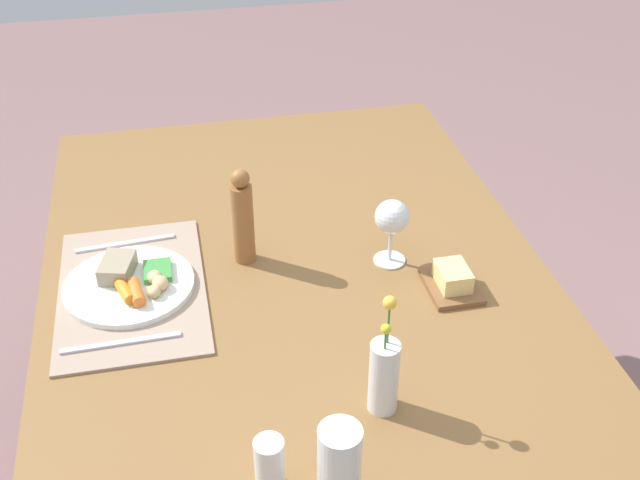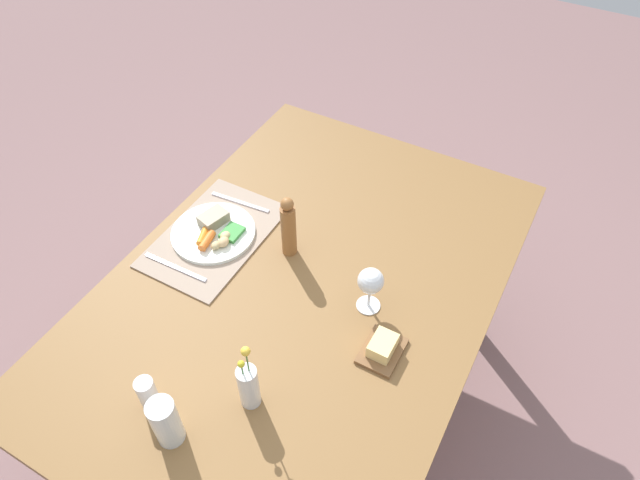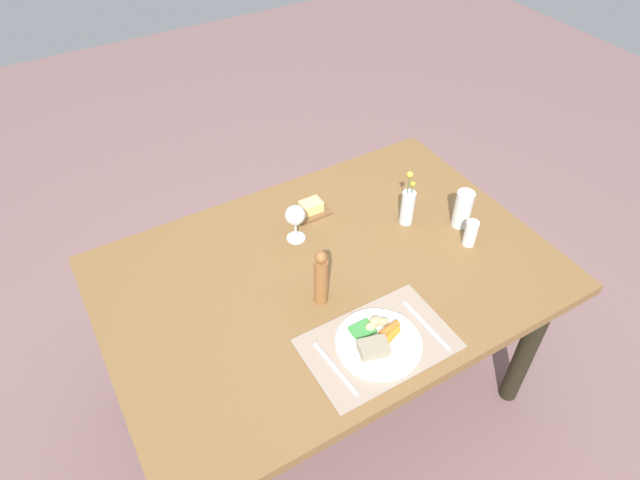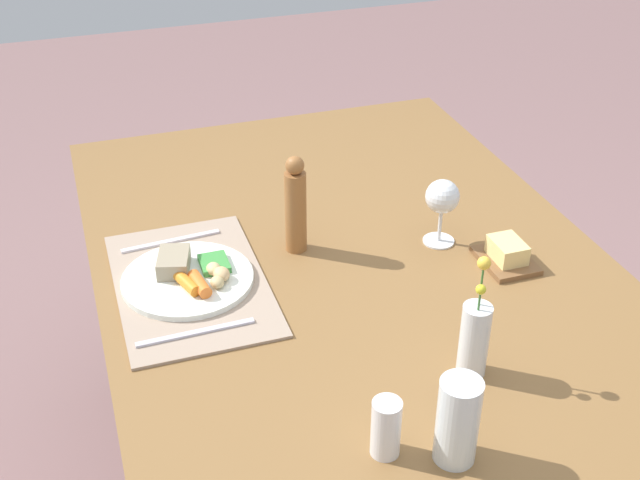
{
  "view_description": "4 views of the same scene",
  "coord_description": "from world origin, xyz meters",
  "px_view_note": "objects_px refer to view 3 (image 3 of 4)",
  "views": [
    {
      "loc": [
        1.26,
        -0.22,
        1.72
      ],
      "look_at": [
        -0.09,
        0.07,
        0.77
      ],
      "focal_mm": 43.88,
      "sensor_mm": 36.0,
      "label": 1
    },
    {
      "loc": [
        0.88,
        0.54,
        2.04
      ],
      "look_at": [
        -0.09,
        0.01,
        0.85
      ],
      "focal_mm": 31.87,
      "sensor_mm": 36.0,
      "label": 2
    },
    {
      "loc": [
        -0.68,
        -1.1,
        2.11
      ],
      "look_at": [
        0.02,
        0.09,
        0.8
      ],
      "focal_mm": 30.83,
      "sensor_mm": 36.0,
      "label": 3
    },
    {
      "loc": [
        1.33,
        -0.51,
        1.69
      ],
      "look_at": [
        -0.06,
        -0.05,
        0.77
      ],
      "focal_mm": 46.27,
      "sensor_mm": 36.0,
      "label": 4
    }
  ],
  "objects_px": {
    "butter_dish": "(311,209)",
    "water_tumbler": "(462,211)",
    "fork": "(335,368)",
    "pepper_mill": "(321,278)",
    "dining_table": "(329,289)",
    "flower_vase": "(408,206)",
    "wine_glass": "(295,216)",
    "knife": "(426,325)",
    "dinner_plate": "(378,341)",
    "salt_shaker": "(471,233)"
  },
  "relations": [
    {
      "from": "dinner_plate",
      "to": "salt_shaker",
      "type": "relative_size",
      "value": 2.6
    },
    {
      "from": "wine_glass",
      "to": "knife",
      "type": "bearing_deg",
      "value": -74.48
    },
    {
      "from": "dining_table",
      "to": "butter_dish",
      "type": "height_order",
      "value": "butter_dish"
    },
    {
      "from": "dining_table",
      "to": "fork",
      "type": "distance_m",
      "value": 0.41
    },
    {
      "from": "wine_glass",
      "to": "pepper_mill",
      "type": "bearing_deg",
      "value": -103.17
    },
    {
      "from": "butter_dish",
      "to": "pepper_mill",
      "type": "bearing_deg",
      "value": -115.54
    },
    {
      "from": "dinner_plate",
      "to": "pepper_mill",
      "type": "distance_m",
      "value": 0.26
    },
    {
      "from": "dining_table",
      "to": "flower_vase",
      "type": "distance_m",
      "value": 0.42
    },
    {
      "from": "dinner_plate",
      "to": "butter_dish",
      "type": "xyz_separation_m",
      "value": [
        0.13,
        0.64,
        0.0
      ]
    },
    {
      "from": "dining_table",
      "to": "flower_vase",
      "type": "bearing_deg",
      "value": 11.02
    },
    {
      "from": "fork",
      "to": "dining_table",
      "type": "bearing_deg",
      "value": 56.99
    },
    {
      "from": "knife",
      "to": "flower_vase",
      "type": "distance_m",
      "value": 0.5
    },
    {
      "from": "flower_vase",
      "to": "water_tumbler",
      "type": "distance_m",
      "value": 0.2
    },
    {
      "from": "fork",
      "to": "pepper_mill",
      "type": "distance_m",
      "value": 0.29
    },
    {
      "from": "fork",
      "to": "wine_glass",
      "type": "relative_size",
      "value": 1.44
    },
    {
      "from": "dining_table",
      "to": "pepper_mill",
      "type": "height_order",
      "value": "pepper_mill"
    },
    {
      "from": "butter_dish",
      "to": "dinner_plate",
      "type": "bearing_deg",
      "value": -101.75
    },
    {
      "from": "fork",
      "to": "pepper_mill",
      "type": "bearing_deg",
      "value": 63.79
    },
    {
      "from": "dinner_plate",
      "to": "butter_dish",
      "type": "distance_m",
      "value": 0.65
    },
    {
      "from": "dinner_plate",
      "to": "wine_glass",
      "type": "bearing_deg",
      "value": 88.6
    },
    {
      "from": "dining_table",
      "to": "butter_dish",
      "type": "relative_size",
      "value": 11.7
    },
    {
      "from": "dinner_plate",
      "to": "flower_vase",
      "type": "relative_size",
      "value": 1.13
    },
    {
      "from": "butter_dish",
      "to": "water_tumbler",
      "type": "relative_size",
      "value": 0.87
    },
    {
      "from": "dinner_plate",
      "to": "knife",
      "type": "height_order",
      "value": "dinner_plate"
    },
    {
      "from": "knife",
      "to": "dining_table",
      "type": "bearing_deg",
      "value": 109.58
    },
    {
      "from": "dining_table",
      "to": "dinner_plate",
      "type": "relative_size",
      "value": 5.8
    },
    {
      "from": "pepper_mill",
      "to": "flower_vase",
      "type": "bearing_deg",
      "value": 19.99
    },
    {
      "from": "dinner_plate",
      "to": "salt_shaker",
      "type": "bearing_deg",
      "value": 20.54
    },
    {
      "from": "dinner_plate",
      "to": "knife",
      "type": "relative_size",
      "value": 1.2
    },
    {
      "from": "butter_dish",
      "to": "water_tumbler",
      "type": "height_order",
      "value": "water_tumbler"
    },
    {
      "from": "dining_table",
      "to": "fork",
      "type": "xyz_separation_m",
      "value": [
        -0.19,
        -0.35,
        0.1
      ]
    },
    {
      "from": "knife",
      "to": "pepper_mill",
      "type": "height_order",
      "value": "pepper_mill"
    },
    {
      "from": "fork",
      "to": "butter_dish",
      "type": "xyz_separation_m",
      "value": [
        0.29,
        0.65,
        0.01
      ]
    },
    {
      "from": "knife",
      "to": "pepper_mill",
      "type": "distance_m",
      "value": 0.36
    },
    {
      "from": "dining_table",
      "to": "butter_dish",
      "type": "xyz_separation_m",
      "value": [
        0.1,
        0.3,
        0.11
      ]
    },
    {
      "from": "dining_table",
      "to": "dinner_plate",
      "type": "xyz_separation_m",
      "value": [
        -0.03,
        -0.34,
        0.11
      ]
    },
    {
      "from": "dining_table",
      "to": "water_tumbler",
      "type": "bearing_deg",
      "value": -4.12
    },
    {
      "from": "dining_table",
      "to": "water_tumbler",
      "type": "xyz_separation_m",
      "value": [
        0.55,
        -0.04,
        0.16
      ]
    },
    {
      "from": "flower_vase",
      "to": "dinner_plate",
      "type": "bearing_deg",
      "value": -135.13
    },
    {
      "from": "fork",
      "to": "pepper_mill",
      "type": "relative_size",
      "value": 0.98
    },
    {
      "from": "dinner_plate",
      "to": "pepper_mill",
      "type": "height_order",
      "value": "pepper_mill"
    },
    {
      "from": "wine_glass",
      "to": "salt_shaker",
      "type": "bearing_deg",
      "value": -32.81
    },
    {
      "from": "knife",
      "to": "salt_shaker",
      "type": "xyz_separation_m",
      "value": [
        0.37,
        0.22,
        0.04
      ]
    },
    {
      "from": "knife",
      "to": "flower_vase",
      "type": "relative_size",
      "value": 0.94
    },
    {
      "from": "water_tumbler",
      "to": "butter_dish",
      "type": "bearing_deg",
      "value": 142.9
    },
    {
      "from": "flower_vase",
      "to": "water_tumbler",
      "type": "relative_size",
      "value": 1.56
    },
    {
      "from": "butter_dish",
      "to": "flower_vase",
      "type": "height_order",
      "value": "flower_vase"
    },
    {
      "from": "butter_dish",
      "to": "fork",
      "type": "bearing_deg",
      "value": -114.09
    },
    {
      "from": "fork",
      "to": "flower_vase",
      "type": "xyz_separation_m",
      "value": [
        0.57,
        0.42,
        0.07
      ]
    },
    {
      "from": "dinner_plate",
      "to": "butter_dish",
      "type": "bearing_deg",
      "value": 78.25
    }
  ]
}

